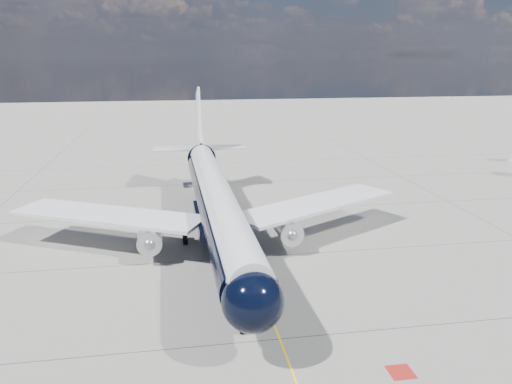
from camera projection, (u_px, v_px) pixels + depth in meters
The scene contains 4 objects.
ground at pixel (227, 201), 68.63m from camera, with size 320.00×320.00×0.00m, color gray.
taxiway_centerline at pixel (231, 212), 63.87m from camera, with size 0.16×160.00×0.01m, color yellow.
red_marking at pixel (401, 372), 31.66m from camera, with size 1.60×1.60×0.01m, color maroon.
main_airliner at pixel (216, 199), 52.89m from camera, with size 42.82×52.02×15.05m.
Camera 1 is at (-6.78, -35.60, 19.45)m, focal length 35.00 mm.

